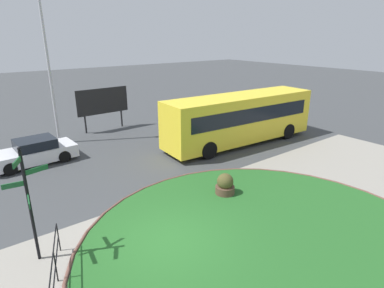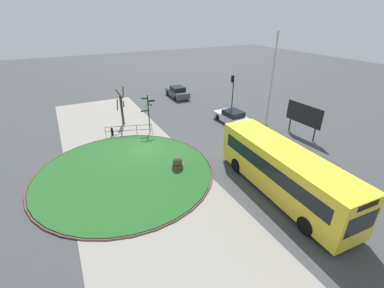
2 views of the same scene
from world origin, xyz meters
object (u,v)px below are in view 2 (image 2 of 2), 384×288
(lamppost_tall, at_px, (272,78))
(street_tree_bare, at_px, (122,108))
(signpost_directional, at_px, (148,111))
(bollard_foreground, at_px, (112,132))
(traffic_light_near, at_px, (233,84))
(billboard_left, at_px, (304,115))
(bus_yellow, at_px, (283,171))
(car_near_lane, at_px, (177,92))
(planter_near_signpost, at_px, (177,164))
(car_far_lane, at_px, (232,117))

(lamppost_tall, height_order, street_tree_bare, lamppost_tall)
(signpost_directional, distance_m, bollard_foreground, 3.90)
(signpost_directional, relative_size, traffic_light_near, 0.95)
(signpost_directional, relative_size, billboard_left, 0.97)
(bus_yellow, height_order, car_near_lane, bus_yellow)
(billboard_left, relative_size, planter_near_signpost, 3.78)
(bollard_foreground, relative_size, car_far_lane, 0.18)
(car_near_lane, height_order, car_far_lane, car_near_lane)
(car_far_lane, bearing_deg, traffic_light_near, -36.86)
(bus_yellow, distance_m, car_far_lane, 11.94)
(signpost_directional, relative_size, street_tree_bare, 0.92)
(bus_yellow, xyz_separation_m, traffic_light_near, (-15.20, 6.93, 1.17))
(car_far_lane, relative_size, billboard_left, 1.14)
(car_near_lane, height_order, billboard_left, billboard_left)
(signpost_directional, distance_m, billboard_left, 14.20)
(car_near_lane, bearing_deg, billboard_left, -161.68)
(bollard_foreground, bearing_deg, street_tree_bare, 144.15)
(bollard_foreground, xyz_separation_m, car_near_lane, (-8.46, 10.55, 0.28))
(bus_yellow, relative_size, car_far_lane, 2.40)
(planter_near_signpost, height_order, street_tree_bare, street_tree_bare)
(car_near_lane, bearing_deg, lamppost_tall, -161.69)
(traffic_light_near, bearing_deg, car_far_lane, 145.25)
(bus_yellow, xyz_separation_m, planter_near_signpost, (-5.53, -4.60, -1.19))
(planter_near_signpost, bearing_deg, bus_yellow, 39.76)
(planter_near_signpost, distance_m, street_tree_bare, 10.57)
(traffic_light_near, distance_m, street_tree_bare, 12.92)
(signpost_directional, distance_m, lamppost_tall, 12.04)
(bollard_foreground, relative_size, billboard_left, 0.21)
(signpost_directional, xyz_separation_m, planter_near_signpost, (7.32, -0.42, -1.72))
(signpost_directional, height_order, car_far_lane, signpost_directional)
(bollard_foreground, relative_size, traffic_light_near, 0.20)
(car_near_lane, xyz_separation_m, planter_near_signpost, (16.63, -7.60, -0.23))
(signpost_directional, height_order, bus_yellow, signpost_directional)
(car_far_lane, xyz_separation_m, street_tree_bare, (-4.79, -10.12, 1.17))
(lamppost_tall, bearing_deg, bus_yellow, -37.42)
(bus_yellow, height_order, car_far_lane, bus_yellow)
(traffic_light_near, height_order, planter_near_signpost, traffic_light_near)
(car_near_lane, relative_size, car_far_lane, 1.01)
(car_near_lane, relative_size, traffic_light_near, 1.13)
(bollard_foreground, xyz_separation_m, billboard_left, (8.08, 15.59, 1.64))
(bollard_foreground, relative_size, car_near_lane, 0.18)
(car_near_lane, xyz_separation_m, billboard_left, (16.54, 5.04, 1.36))
(bus_yellow, relative_size, planter_near_signpost, 10.34)
(bollard_foreground, distance_m, street_tree_bare, 3.09)
(bollard_foreground, bearing_deg, signpost_directional, 75.97)
(bollard_foreground, distance_m, billboard_left, 17.63)
(car_near_lane, relative_size, billboard_left, 1.15)
(bus_yellow, bearing_deg, signpost_directional, -158.53)
(lamppost_tall, bearing_deg, signpost_directional, -108.51)
(signpost_directional, xyz_separation_m, bus_yellow, (12.85, 4.18, -0.53))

